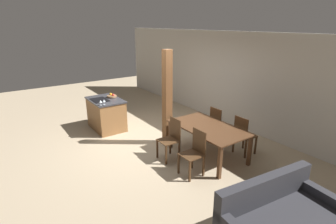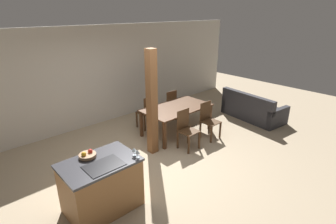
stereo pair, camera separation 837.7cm
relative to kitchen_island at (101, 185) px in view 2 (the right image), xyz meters
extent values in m
plane|color=tan|center=(1.48, 0.50, -0.44)|extent=(16.00, 16.00, 0.00)
cube|color=beige|center=(1.48, 3.25, 0.91)|extent=(11.20, 0.08, 2.70)
cube|color=olive|center=(0.00, 0.00, -0.02)|extent=(1.13, 0.76, 0.84)
cube|color=#38383D|center=(0.00, 0.00, 0.42)|extent=(1.17, 0.80, 0.04)
cube|color=black|center=(0.00, -0.16, 0.44)|extent=(0.56, 0.40, 0.01)
cylinder|color=#99704C|center=(-0.07, 0.23, 0.47)|extent=(0.27, 0.27, 0.05)
sphere|color=red|center=(-0.01, 0.25, 0.52)|extent=(0.07, 0.07, 0.07)
sphere|color=gold|center=(-0.13, 0.23, 0.52)|extent=(0.08, 0.08, 0.08)
cylinder|color=silver|center=(0.50, -0.32, 0.45)|extent=(0.06, 0.06, 0.00)
cylinder|color=silver|center=(0.50, -0.32, 0.49)|extent=(0.01, 0.01, 0.07)
cone|color=silver|center=(0.50, -0.32, 0.55)|extent=(0.08, 0.08, 0.06)
cylinder|color=silver|center=(0.50, -0.23, 0.45)|extent=(0.06, 0.06, 0.00)
cylinder|color=silver|center=(0.50, -0.23, 0.49)|extent=(0.01, 0.01, 0.07)
cone|color=silver|center=(0.50, -0.23, 0.55)|extent=(0.08, 0.08, 0.06)
cube|color=#51331E|center=(2.88, 1.24, 0.26)|extent=(1.78, 1.02, 0.03)
cube|color=#51331E|center=(2.06, 0.79, -0.10)|extent=(0.07, 0.07, 0.69)
cube|color=#51331E|center=(3.70, 0.79, -0.10)|extent=(0.07, 0.07, 0.69)
cube|color=#51331E|center=(2.06, 1.68, -0.10)|extent=(0.07, 0.07, 0.69)
cube|color=#51331E|center=(3.70, 1.68, -0.10)|extent=(0.07, 0.07, 0.69)
cube|color=#472D19|center=(2.48, 0.43, 0.00)|extent=(0.40, 0.40, 0.02)
cube|color=#472D19|center=(2.48, 0.62, 0.25)|extent=(0.38, 0.02, 0.47)
cube|color=#472D19|center=(2.30, 0.25, -0.23)|extent=(0.04, 0.04, 0.44)
cube|color=#472D19|center=(2.66, 0.25, -0.23)|extent=(0.04, 0.04, 0.44)
cube|color=#472D19|center=(2.30, 0.61, -0.23)|extent=(0.04, 0.04, 0.44)
cube|color=#472D19|center=(2.66, 0.61, -0.23)|extent=(0.04, 0.04, 0.44)
cube|color=#472D19|center=(3.28, 0.43, 0.00)|extent=(0.40, 0.40, 0.02)
cube|color=#472D19|center=(3.28, 0.62, 0.25)|extent=(0.38, 0.02, 0.47)
cube|color=#472D19|center=(3.10, 0.25, -0.23)|extent=(0.04, 0.04, 0.44)
cube|color=#472D19|center=(3.45, 0.25, -0.23)|extent=(0.04, 0.04, 0.44)
cube|color=#472D19|center=(3.10, 0.61, -0.23)|extent=(0.04, 0.04, 0.44)
cube|color=#472D19|center=(3.45, 0.61, -0.23)|extent=(0.04, 0.04, 0.44)
cube|color=#472D19|center=(2.48, 2.05, 0.00)|extent=(0.40, 0.40, 0.02)
cube|color=#472D19|center=(2.48, 1.86, 0.25)|extent=(0.38, 0.02, 0.47)
cube|color=#472D19|center=(2.66, 2.22, -0.23)|extent=(0.04, 0.04, 0.44)
cube|color=#472D19|center=(2.30, 2.22, -0.23)|extent=(0.04, 0.04, 0.44)
cube|color=#472D19|center=(2.66, 1.87, -0.23)|extent=(0.04, 0.04, 0.44)
cube|color=#472D19|center=(2.30, 1.87, -0.23)|extent=(0.04, 0.04, 0.44)
cube|color=#472D19|center=(3.28, 2.05, 0.00)|extent=(0.40, 0.40, 0.02)
cube|color=#472D19|center=(3.28, 1.86, 0.25)|extent=(0.38, 0.02, 0.47)
cube|color=#472D19|center=(3.45, 2.22, -0.23)|extent=(0.04, 0.04, 0.44)
cube|color=#472D19|center=(3.10, 2.22, -0.23)|extent=(0.04, 0.04, 0.44)
cube|color=#472D19|center=(3.45, 1.87, -0.23)|extent=(0.04, 0.04, 0.44)
cube|color=#472D19|center=(3.10, 1.87, -0.23)|extent=(0.04, 0.04, 0.44)
cube|color=#2D2D33|center=(5.29, 0.41, -0.24)|extent=(1.06, 1.87, 0.40)
cube|color=#2D2D33|center=(4.94, 0.45, 0.17)|extent=(0.37, 1.78, 0.41)
cube|color=#2D2D33|center=(5.19, -0.40, -0.17)|extent=(0.87, 0.24, 0.54)
cube|color=#2D2D33|center=(5.39, 1.23, -0.17)|extent=(0.87, 0.24, 0.54)
cube|color=brown|center=(1.78, 0.89, 0.73)|extent=(0.19, 0.19, 2.34)
camera|label=1|loc=(6.80, -2.59, 2.47)|focal=28.00mm
camera|label=2|loc=(-1.55, -3.28, 2.62)|focal=28.00mm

